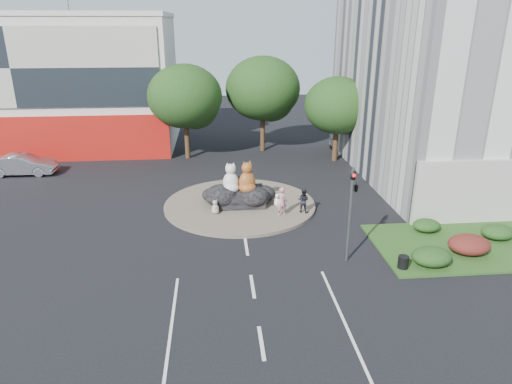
# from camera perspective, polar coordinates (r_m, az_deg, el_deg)

# --- Properties ---
(ground) EXTENTS (120.00, 120.00, 0.00)m
(ground) POSITION_cam_1_polar(r_m,az_deg,el_deg) (21.52, -0.43, -11.72)
(ground) COLOR black
(ground) RESTS_ON ground
(roundabout_island) EXTENTS (10.00, 10.00, 0.20)m
(roundabout_island) POSITION_cam_1_polar(r_m,az_deg,el_deg) (30.41, -2.03, -1.56)
(roundabout_island) COLOR brown
(roundabout_island) RESTS_ON ground
(rock_plinth) EXTENTS (3.20, 2.60, 0.90)m
(rock_plinth) POSITION_cam_1_polar(r_m,az_deg,el_deg) (30.21, -2.04, -0.59)
(rock_plinth) COLOR black
(rock_plinth) RESTS_ON roundabout_island
(shophouse_block) EXTENTS (25.20, 12.30, 17.40)m
(shophouse_block) POSITION_cam_1_polar(r_m,az_deg,el_deg) (49.24, -25.42, 12.30)
(shophouse_block) COLOR silver
(shophouse_block) RESTS_ON ground
(grass_verge) EXTENTS (10.00, 6.00, 0.12)m
(grass_verge) POSITION_cam_1_polar(r_m,az_deg,el_deg) (27.57, 24.83, -6.03)
(grass_verge) COLOR #1E4918
(grass_verge) RESTS_ON ground
(tree_left) EXTENTS (6.46, 6.46, 8.27)m
(tree_left) POSITION_cam_1_polar(r_m,az_deg,el_deg) (40.79, -8.77, 11.37)
(tree_left) COLOR #382314
(tree_left) RESTS_ON ground
(tree_mid) EXTENTS (6.84, 6.84, 8.76)m
(tree_mid) POSITION_cam_1_polar(r_m,az_deg,el_deg) (42.90, 0.94, 12.45)
(tree_mid) COLOR #382314
(tree_mid) RESTS_ON ground
(tree_right) EXTENTS (5.70, 5.70, 7.30)m
(tree_right) POSITION_cam_1_polar(r_m,az_deg,el_deg) (40.26, 10.22, 10.28)
(tree_right) COLOR #382314
(tree_right) RESTS_ON ground
(hedge_near_green) EXTENTS (2.00, 1.60, 0.90)m
(hedge_near_green) POSITION_cam_1_polar(r_m,az_deg,el_deg) (24.42, 21.09, -7.54)
(hedge_near_green) COLOR black
(hedge_near_green) RESTS_ON grass_verge
(hedge_red) EXTENTS (2.20, 1.76, 0.99)m
(hedge_red) POSITION_cam_1_polar(r_m,az_deg,el_deg) (26.33, 25.10, -5.97)
(hedge_red) COLOR #471E13
(hedge_red) RESTS_ON grass_verge
(hedge_mid_green) EXTENTS (1.80, 1.44, 0.81)m
(hedge_mid_green) POSITION_cam_1_polar(r_m,az_deg,el_deg) (28.80, 27.96, -4.43)
(hedge_mid_green) COLOR black
(hedge_mid_green) RESTS_ON grass_verge
(hedge_back_green) EXTENTS (1.60, 1.28, 0.72)m
(hedge_back_green) POSITION_cam_1_polar(r_m,az_deg,el_deg) (28.14, 20.55, -3.93)
(hedge_back_green) COLOR black
(hedge_back_green) RESTS_ON grass_verge
(traffic_light) EXTENTS (0.44, 1.24, 5.00)m
(traffic_light) POSITION_cam_1_polar(r_m,az_deg,el_deg) (22.62, 12.08, -0.31)
(traffic_light) COLOR #595B60
(traffic_light) RESTS_ON ground
(street_lamp) EXTENTS (2.34, 0.22, 8.06)m
(street_lamp) POSITION_cam_1_polar(r_m,az_deg,el_deg) (30.63, 22.92, 5.75)
(street_lamp) COLOR #595B60
(street_lamp) RESTS_ON ground
(cat_white) EXTENTS (1.22, 1.07, 1.99)m
(cat_white) POSITION_cam_1_polar(r_m,az_deg,el_deg) (29.47, -3.18, 1.84)
(cat_white) COLOR beige
(cat_white) RESTS_ON rock_plinth
(cat_tabby) EXTENTS (1.59, 1.50, 2.11)m
(cat_tabby) POSITION_cam_1_polar(r_m,az_deg,el_deg) (29.37, -1.12, 1.93)
(cat_tabby) COLOR #AB6323
(cat_tabby) RESTS_ON rock_plinth
(kitten_calico) EXTENTS (0.62, 0.56, 0.91)m
(kitten_calico) POSITION_cam_1_polar(r_m,az_deg,el_deg) (28.69, -5.12, -1.81)
(kitten_calico) COLOR silver
(kitten_calico) RESTS_ON roundabout_island
(kitten_white) EXTENTS (0.63, 0.59, 0.86)m
(kitten_white) POSITION_cam_1_polar(r_m,az_deg,el_deg) (29.82, 2.70, -0.92)
(kitten_white) COLOR white
(kitten_white) RESTS_ON roundabout_island
(pedestrian_pink) EXTENTS (0.75, 0.57, 1.84)m
(pedestrian_pink) POSITION_cam_1_polar(r_m,az_deg,el_deg) (28.14, 3.19, -1.19)
(pedestrian_pink) COLOR #C07C85
(pedestrian_pink) RESTS_ON roundabout_island
(pedestrian_dark) EXTENTS (0.95, 0.89, 1.56)m
(pedestrian_dark) POSITION_cam_1_polar(r_m,az_deg,el_deg) (28.81, 5.91, -1.05)
(pedestrian_dark) COLOR black
(pedestrian_dark) RESTS_ON roundabout_island
(parked_car) EXTENTS (5.11, 1.85, 1.67)m
(parked_car) POSITION_cam_1_polar(r_m,az_deg,el_deg) (40.96, -27.16, 3.06)
(parked_car) COLOR #A4A6AB
(parked_car) RESTS_ON ground
(litter_bin) EXTENTS (0.62, 0.62, 0.62)m
(litter_bin) POSITION_cam_1_polar(r_m,az_deg,el_deg) (23.74, 17.93, -8.32)
(litter_bin) COLOR black
(litter_bin) RESTS_ON grass_verge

